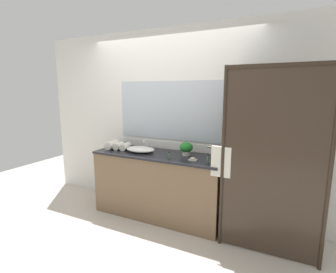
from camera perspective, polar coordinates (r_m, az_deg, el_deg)
name	(u,v)px	position (r m, az deg, el deg)	size (l,w,h in m)	color
ground_plane	(159,215)	(3.75, -2.15, -17.37)	(8.00, 8.00, 0.00)	beige
wall_back_with_mirror	(169,122)	(3.66, 0.27, 3.41)	(4.40, 0.06, 2.60)	silver
vanity_cabinet	(159,185)	(3.57, -2.13, -10.89)	(1.80, 0.58, 0.90)	brown
shower_enclosure	(255,159)	(2.85, 19.08, -4.83)	(1.20, 0.59, 2.00)	#2D2319
sink_basin	(140,149)	(3.55, -6.25, -2.89)	(0.42, 0.29, 0.07)	white
faucet	(148,146)	(3.70, -4.64, -2.09)	(0.17, 0.16, 0.15)	silver
potted_plant	(186,148)	(3.33, 4.15, -2.62)	(0.17, 0.17, 0.17)	beige
soap_dish	(193,159)	(3.12, 5.65, -5.11)	(0.10, 0.07, 0.04)	silver
amenity_bottle_conditioner	(169,155)	(3.18, 0.22, -4.29)	(0.03, 0.03, 0.08)	#4C7056
amenity_bottle_shampoo	(208,159)	(3.02, 8.97, -5.08)	(0.02, 0.02, 0.10)	#4C7056
rolled_towel_near_edge	(112,145)	(3.81, -12.54, -1.85)	(0.11, 0.11, 0.24)	silver
rolled_towel_middle	(119,146)	(3.75, -11.12, -2.08)	(0.10, 0.10, 0.19)	silver
rolled_towel_far_edge	(125,146)	(3.70, -9.62, -2.23)	(0.10, 0.10, 0.20)	silver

